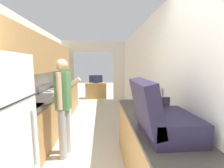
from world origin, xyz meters
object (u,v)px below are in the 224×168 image
object	(u,v)px
range_oven	(56,107)
microwave	(147,96)
person	(64,105)
television	(96,79)
knife	(61,87)
suitcase	(161,118)
book_stack	(148,114)
tv_cabinet	(96,91)

from	to	relation	value
range_oven	microwave	distance (m)	2.61
person	television	xyz separation A→B (m)	(0.39, 4.37, 0.00)
knife	microwave	bearing A→B (deg)	-62.13
suitcase	book_stack	distance (m)	0.58
range_oven	television	xyz separation A→B (m)	(0.97, 2.87, 0.45)
television	knife	size ratio (longest dim) A/B	1.93
knife	book_stack	bearing A→B (deg)	-70.38
book_stack	range_oven	bearing A→B (deg)	131.32
television	knife	distance (m)	2.58
suitcase	person	bearing A→B (deg)	136.06
microwave	book_stack	distance (m)	0.54
range_oven	television	bearing A→B (deg)	71.31
person	knife	xyz separation A→B (m)	(-0.54, 1.97, 0.00)
tv_cabinet	knife	size ratio (longest dim) A/B	3.04
range_oven	microwave	xyz separation A→B (m)	(1.98, -1.59, 0.60)
suitcase	microwave	bearing A→B (deg)	79.33
range_oven	knife	bearing A→B (deg)	85.44
suitcase	microwave	size ratio (longest dim) A/B	1.29
tv_cabinet	television	world-z (taller)	television
microwave	tv_cabinet	xyz separation A→B (m)	(-1.01, 4.50, -0.69)
person	tv_cabinet	world-z (taller)	person
person	knife	bearing A→B (deg)	23.39
microwave	book_stack	bearing A→B (deg)	-105.16
range_oven	person	world-z (taller)	person
suitcase	tv_cabinet	size ratio (longest dim) A/B	0.63
knife	suitcase	bearing A→B (deg)	-76.38
person	suitcase	bearing A→B (deg)	-125.86
range_oven	person	size ratio (longest dim) A/B	0.62
range_oven	book_stack	xyz separation A→B (m)	(1.84, -2.10, 0.47)
microwave	person	bearing A→B (deg)	176.39
range_oven	person	bearing A→B (deg)	-68.94
microwave	television	world-z (taller)	microwave
suitcase	knife	size ratio (longest dim) A/B	1.91
microwave	knife	world-z (taller)	microwave
book_stack	knife	world-z (taller)	book_stack
person	microwave	distance (m)	1.42
book_stack	tv_cabinet	size ratio (longest dim) A/B	0.32
range_oven	person	xyz separation A→B (m)	(0.58, -1.50, 0.45)
suitcase	book_stack	size ratio (longest dim) A/B	1.98
book_stack	knife	bearing A→B (deg)	125.10
tv_cabinet	television	distance (m)	0.54
person	knife	world-z (taller)	person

